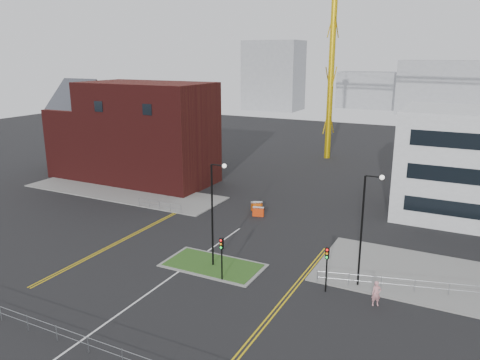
{
  "coord_description": "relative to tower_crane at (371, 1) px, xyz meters",
  "views": [
    {
      "loc": [
        20.86,
        -23.99,
        17.65
      ],
      "look_at": [
        -0.43,
        17.94,
        5.0
      ],
      "focal_mm": 35.0,
      "sensor_mm": 36.0,
      "label": 1
    }
  ],
  "objects": [
    {
      "name": "traffic_light_right",
      "position": [
        8.14,
        -46.85,
        -23.2
      ],
      "size": [
        0.28,
        0.33,
        3.65
      ],
      "color": "black",
      "rests_on": "ground"
    },
    {
      "name": "barrier_left",
      "position": [
        -4.86,
        -31.62,
        -25.23
      ],
      "size": [
        1.23,
        0.84,
        0.99
      ],
      "color": "#D5510B",
      "rests_on": "ground"
    },
    {
      "name": "barrier_mid",
      "position": [
        -3.76,
        -33.41,
        -25.18
      ],
      "size": [
        1.33,
        0.71,
        1.07
      ],
      "color": "red",
      "rests_on": "ground"
    },
    {
      "name": "pavement_left",
      "position": [
        -23.86,
        -32.83,
        -25.7
      ],
      "size": [
        28.0,
        8.0,
        0.12
      ],
      "primitive_type": "cube",
      "color": "slate",
      "rests_on": "ground"
    },
    {
      "name": "yellow_left_b",
      "position": [
        -12.56,
        -44.83,
        -25.76
      ],
      "size": [
        0.12,
        24.0,
        0.01
      ],
      "primitive_type": "cube",
      "color": "gold",
      "rests_on": "ground"
    },
    {
      "name": "skyline_d",
      "position": [
        -11.86,
        85.17,
        -19.76
      ],
      "size": [
        30.0,
        12.0,
        12.0
      ],
      "primitive_type": "cube",
      "color": "gray",
      "rests_on": "ground"
    },
    {
      "name": "brick_building",
      "position": [
        -26.84,
        -26.83,
        -18.92
      ],
      "size": [
        24.2,
        10.07,
        14.24
      ],
      "color": "#431110",
      "rests_on": "ground"
    },
    {
      "name": "ground",
      "position": [
        -3.86,
        -54.83,
        -25.76
      ],
      "size": [
        200.0,
        200.0,
        0.0
      ],
      "primitive_type": "plane",
      "color": "black",
      "rests_on": "ground"
    },
    {
      "name": "barrier_right",
      "position": [
        -4.86,
        -31.18,
        -25.26
      ],
      "size": [
        1.15,
        0.77,
        0.92
      ],
      "color": "#C8540B",
      "rests_on": "ground"
    },
    {
      "name": "pedestrian",
      "position": [
        11.99,
        -47.18,
        -24.82
      ],
      "size": [
        0.82,
        0.72,
        1.88
      ],
      "primitive_type": "imported",
      "rotation": [
        0.0,
        0.0,
        0.48
      ],
      "color": "pink",
      "rests_on": "ground"
    },
    {
      "name": "traffic_light_island",
      "position": [
        0.14,
        -48.85,
        -23.2
      ],
      "size": [
        0.28,
        0.33,
        3.65
      ],
      "color": "black",
      "rests_on": "ground"
    },
    {
      "name": "centre_line",
      "position": [
        -3.86,
        -52.83,
        -25.76
      ],
      "size": [
        0.15,
        30.0,
        0.01
      ],
      "primitive_type": "cube",
      "color": "silver",
      "rests_on": "ground"
    },
    {
      "name": "yellow_right_b",
      "position": [
        5.94,
        -48.83,
        -25.76
      ],
      "size": [
        0.12,
        20.0,
        0.01
      ],
      "primitive_type": "cube",
      "color": "gold",
      "rests_on": "ground"
    },
    {
      "name": "skyline_a",
      "position": [
        -43.86,
        65.17,
        -14.76
      ],
      "size": [
        18.0,
        12.0,
        22.0
      ],
      "primitive_type": "cube",
      "color": "gray",
      "rests_on": "ground"
    },
    {
      "name": "streetlamp_right_near",
      "position": [
        10.36,
        -44.83,
        -20.35
      ],
      "size": [
        1.46,
        0.36,
        9.18
      ],
      "color": "black",
      "rests_on": "ground"
    },
    {
      "name": "grass_island",
      "position": [
        -1.86,
        -46.83,
        -25.7
      ],
      "size": [
        8.0,
        4.0,
        0.12
      ],
      "primitive_type": "cube",
      "color": "#284E1A",
      "rests_on": "ground"
    },
    {
      "name": "pavement_right",
      "position": [
        18.14,
        -40.83,
        -25.7
      ],
      "size": [
        24.0,
        10.0,
        0.12
      ],
      "primitive_type": "cube",
      "color": "slate",
      "rests_on": "ground"
    },
    {
      "name": "yellow_right_a",
      "position": [
        5.64,
        -48.83,
        -25.76
      ],
      "size": [
        0.12,
        20.0,
        0.01
      ],
      "primitive_type": "cube",
      "color": "gold",
      "rests_on": "ground"
    },
    {
      "name": "island_kerb",
      "position": [
        -1.86,
        -46.83,
        -25.72
      ],
      "size": [
        8.6,
        4.6,
        0.08
      ],
      "primitive_type": "cube",
      "color": "slate",
      "rests_on": "ground"
    },
    {
      "name": "railing_front",
      "position": [
        -3.86,
        -60.83,
        -24.98
      ],
      "size": [
        24.05,
        0.05,
        1.1
      ],
      "color": "gray",
      "rests_on": "ground"
    },
    {
      "name": "skyline_b",
      "position": [
        6.14,
        75.17,
        -17.76
      ],
      "size": [
        24.0,
        12.0,
        16.0
      ],
      "primitive_type": "cube",
      "color": "gray",
      "rests_on": "ground"
    },
    {
      "name": "railing_left",
      "position": [
        -14.86,
        -36.83,
        -25.02
      ],
      "size": [
        6.05,
        0.05,
        1.1
      ],
      "color": "gray",
      "rests_on": "ground"
    },
    {
      "name": "streetlamp_island",
      "position": [
        -1.64,
        -46.83,
        -20.35
      ],
      "size": [
        1.46,
        0.36,
        9.18
      ],
      "color": "black",
      "rests_on": "ground"
    },
    {
      "name": "yellow_left_a",
      "position": [
        -12.86,
        -44.83,
        -25.76
      ],
      "size": [
        0.12,
        24.0,
        0.01
      ],
      "primitive_type": "cube",
      "color": "gold",
      "rests_on": "ground"
    },
    {
      "name": "railing_right",
      "position": [
        16.64,
        -43.33,
        -24.98
      ],
      "size": [
        19.05,
        5.05,
        1.1
      ],
      "color": "gray",
      "rests_on": "ground"
    },
    {
      "name": "tower_crane",
      "position": [
        0.0,
        0.0,
        0.0
      ],
      "size": [
        53.01,
        2.51,
        37.28
      ],
      "color": "gold",
      "rests_on": "ground"
    }
  ]
}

